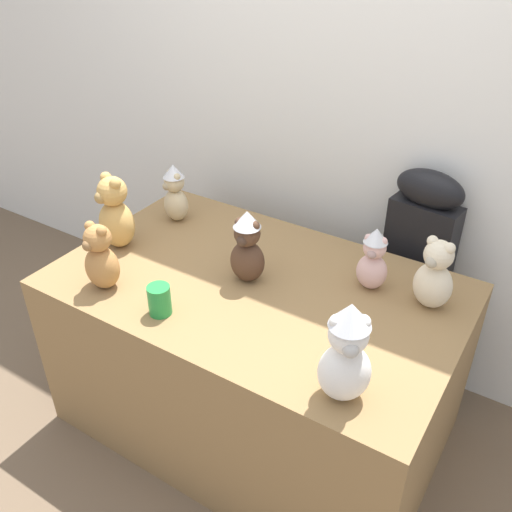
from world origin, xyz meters
The scene contains 12 objects.
ground_plane centered at (0.00, 0.00, 0.00)m, with size 10.00×10.00×0.00m, color brown.
wall_back centered at (0.00, 0.97, 1.30)m, with size 7.00×0.08×2.60m, color white.
display_table centered at (0.00, 0.25, 0.37)m, with size 1.51×0.94×0.74m, color olive.
instrument_case centered at (0.43, 0.85, 0.54)m, with size 0.29×0.15×1.07m.
teddy_bear_cocoa centered at (-0.04, 0.25, 0.88)m, with size 0.14×0.13×0.29m.
teddy_bear_honey centered at (-0.62, 0.18, 0.89)m, with size 0.19×0.18×0.31m.
teddy_bear_snow centered at (0.51, -0.09, 0.90)m, with size 0.20×0.19×0.33m.
teddy_bear_sand centered at (-0.56, 0.48, 0.87)m, with size 0.15×0.14×0.26m.
teddy_bear_blush centered at (0.37, 0.45, 0.86)m, with size 0.12×0.11×0.25m.
teddy_bear_cream centered at (0.59, 0.46, 0.87)m, with size 0.16×0.15×0.27m.
teddy_bear_caramel centered at (-0.46, -0.07, 0.86)m, with size 0.14×0.13×0.26m.
party_cup_green centered at (-0.18, -0.08, 0.80)m, with size 0.08×0.08×0.11m, color #238C3D.
Camera 1 is at (0.91, -1.19, 1.96)m, focal length 39.34 mm.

